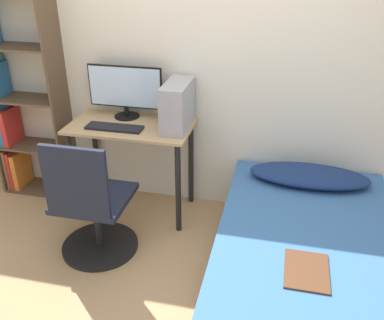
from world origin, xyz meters
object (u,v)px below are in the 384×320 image
pc_tower (178,105)px  bookshelf (17,105)px  office_chair (92,212)px  monitor (125,90)px  keyboard (114,128)px  bed (305,273)px

pc_tower → bookshelf: bearing=176.5°
office_chair → bookshelf: bearing=142.7°
bookshelf → monitor: size_ratio=2.88×
bookshelf → pc_tower: (1.43, -0.09, 0.15)m
keyboard → pc_tower: size_ratio=1.02×
monitor → keyboard: (-0.01, -0.26, -0.22)m
pc_tower → keyboard: bearing=-163.3°
office_chair → pc_tower: bearing=55.0°
office_chair → keyboard: office_chair is taller
office_chair → bed: office_chair is taller
bed → keyboard: (-1.48, 0.65, 0.57)m
bookshelf → pc_tower: bookshelf is taller
monitor → pc_tower: monitor is taller
bed → keyboard: keyboard is taller
bed → keyboard: 1.71m
office_chair → pc_tower: pc_tower is taller
office_chair → keyboard: bearing=90.5°
bookshelf → keyboard: size_ratio=3.99×
monitor → pc_tower: bearing=-14.4°
bookshelf → monitor: 0.99m
office_chair → bed: size_ratio=0.46×
monitor → keyboard: 0.34m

